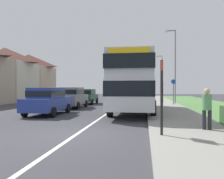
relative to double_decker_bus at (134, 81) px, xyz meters
The scene contains 13 objects.
ground_plane 8.62m from the double_decker_bus, 101.66° to the right, with size 120.00×120.00×0.00m, color #38383D.
lane_marking_centre 2.73m from the double_decker_bus, behind, with size 0.14×60.00×0.01m, color silver.
pavement_near_side 3.92m from the double_decker_bus, 40.87° to the right, with size 3.20×68.00×0.12m, color gray.
double_decker_bus is the anchor object (origin of this frame).
parked_car_blue 5.93m from the double_decker_bus, 155.74° to the right, with size 1.94×4.19×1.69m.
parked_car_grey 6.07m from the double_decker_bus, 153.82° to the left, with size 1.98×4.16×1.73m.
parked_car_dark_green 9.36m from the double_decker_bus, 125.00° to the left, with size 1.90×3.91×1.57m.
pedestrian_at_stop 7.84m from the double_decker_bus, 66.63° to the right, with size 0.34×0.34×1.67m.
bus_stop_sign 8.51m from the double_decker_bus, 81.10° to the right, with size 0.09×0.52×2.60m.
cycle_route_sign 7.30m from the double_decker_bus, 61.34° to the left, with size 0.44×0.08×2.52m.
street_lamp_mid 8.92m from the double_decker_bus, 64.43° to the left, with size 1.14×0.20×7.55m.
street_lamp_far 25.25m from the double_decker_bus, 81.55° to the left, with size 1.14×0.20×7.33m.
house_terrace_far_side 20.19m from the double_decker_bus, 146.92° to the left, with size 6.66×17.82×6.86m.
Camera 1 is at (2.43, -8.01, 1.67)m, focal length 37.04 mm.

